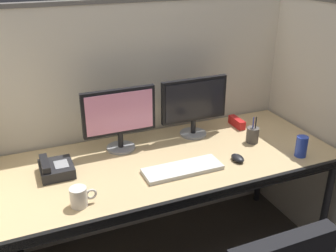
{
  "coord_description": "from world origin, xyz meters",
  "views": [
    {
      "loc": [
        -0.78,
        -1.49,
        1.82
      ],
      "look_at": [
        0.0,
        0.35,
        0.92
      ],
      "focal_mm": 41.8,
      "sensor_mm": 36.0,
      "label": 1
    }
  ],
  "objects": [
    {
      "name": "soda_can",
      "position": [
        0.69,
        0.04,
        0.8
      ],
      "size": [
        0.07,
        0.07,
        0.12
      ],
      "primitive_type": "cylinder",
      "color": "#263FB2",
      "rests_on": "desk"
    },
    {
      "name": "monitor_right",
      "position": [
        0.25,
        0.53,
        0.96
      ],
      "size": [
        0.43,
        0.17,
        0.37
      ],
      "color": "gray",
      "rests_on": "desk"
    },
    {
      "name": "red_stapler",
      "position": [
        0.58,
        0.54,
        0.77
      ],
      "size": [
        0.04,
        0.15,
        0.06
      ],
      "primitive_type": "cube",
      "color": "red",
      "rests_on": "desk"
    },
    {
      "name": "pen_cup",
      "position": [
        0.54,
        0.3,
        0.79
      ],
      "size": [
        0.08,
        0.08,
        0.17
      ],
      "color": "#4C4742",
      "rests_on": "desk"
    },
    {
      "name": "monitor_left",
      "position": [
        -0.23,
        0.52,
        0.96
      ],
      "size": [
        0.43,
        0.17,
        0.37
      ],
      "color": "gray",
      "rests_on": "desk"
    },
    {
      "name": "cubicle_partition_right",
      "position": [
        0.99,
        0.2,
        0.79
      ],
      "size": [
        0.06,
        1.41,
        1.57
      ],
      "color": "beige",
      "rests_on": "ground"
    },
    {
      "name": "computer_mouse",
      "position": [
        0.33,
        0.13,
        0.76
      ],
      "size": [
        0.06,
        0.1,
        0.04
      ],
      "color": "black",
      "rests_on": "desk"
    },
    {
      "name": "desk_phone",
      "position": [
        -0.63,
        0.38,
        0.77
      ],
      "size": [
        0.17,
        0.19,
        0.09
      ],
      "color": "black",
      "rests_on": "desk"
    },
    {
      "name": "coffee_mug",
      "position": [
        -0.57,
        0.05,
        0.79
      ],
      "size": [
        0.13,
        0.08,
        0.09
      ],
      "color": "silver",
      "rests_on": "desk"
    },
    {
      "name": "cubicle_partition_rear",
      "position": [
        0.0,
        0.74,
        0.79
      ],
      "size": [
        2.21,
        0.06,
        1.57
      ],
      "color": "beige",
      "rests_on": "ground"
    },
    {
      "name": "desk",
      "position": [
        0.0,
        0.29,
        0.69
      ],
      "size": [
        1.9,
        0.8,
        0.74
      ],
      "color": "tan",
      "rests_on": "ground"
    },
    {
      "name": "keyboard_main",
      "position": [
        -0.0,
        0.15,
        0.75
      ],
      "size": [
        0.43,
        0.15,
        0.02
      ],
      "primitive_type": "cube",
      "color": "silver",
      "rests_on": "desk"
    }
  ]
}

